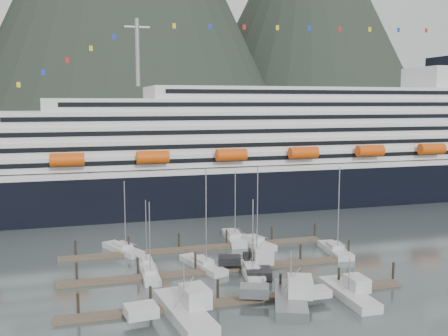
{
  "coord_description": "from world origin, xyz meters",
  "views": [
    {
      "loc": [
        -26.18,
        -73.68,
        26.51
      ],
      "look_at": [
        1.95,
        22.0,
        13.91
      ],
      "focal_mm": 42.0,
      "sensor_mm": 36.0,
      "label": 1
    }
  ],
  "objects_px": {
    "sailboat_a": "(146,264)",
    "sailboat_g": "(234,238)",
    "sailboat_h": "(335,251)",
    "trawler_c": "(348,293)",
    "sailboat_e": "(123,250)",
    "cruise_ship": "(290,156)",
    "trawler_a": "(183,310)",
    "sailboat_d": "(203,265)",
    "sailboat_f": "(254,243)",
    "trawler_e": "(256,264)",
    "trawler_b": "(289,298)",
    "sailboat_b": "(150,275)",
    "sailboat_c": "(251,272)"
  },
  "relations": [
    {
      "from": "sailboat_b",
      "to": "sailboat_d",
      "type": "xyz_separation_m",
      "value": [
        8.86,
        2.21,
        0.04
      ]
    },
    {
      "from": "sailboat_e",
      "to": "trawler_e",
      "type": "relative_size",
      "value": 1.12
    },
    {
      "from": "sailboat_a",
      "to": "sailboat_g",
      "type": "distance_m",
      "value": 21.54
    },
    {
      "from": "sailboat_f",
      "to": "trawler_e",
      "type": "relative_size",
      "value": 1.32
    },
    {
      "from": "sailboat_a",
      "to": "sailboat_h",
      "type": "height_order",
      "value": "sailboat_h"
    },
    {
      "from": "sailboat_e",
      "to": "trawler_e",
      "type": "bearing_deg",
      "value": -154.88
    },
    {
      "from": "cruise_ship",
      "to": "sailboat_e",
      "type": "relative_size",
      "value": 15.73
    },
    {
      "from": "sailboat_h",
      "to": "trawler_c",
      "type": "height_order",
      "value": "sailboat_h"
    },
    {
      "from": "sailboat_f",
      "to": "sailboat_g",
      "type": "height_order",
      "value": "sailboat_f"
    },
    {
      "from": "sailboat_d",
      "to": "trawler_e",
      "type": "distance_m",
      "value": 8.57
    },
    {
      "from": "sailboat_e",
      "to": "sailboat_h",
      "type": "height_order",
      "value": "sailboat_h"
    },
    {
      "from": "trawler_e",
      "to": "trawler_a",
      "type": "bearing_deg",
      "value": 150.02
    },
    {
      "from": "cruise_ship",
      "to": "sailboat_c",
      "type": "relative_size",
      "value": 16.88
    },
    {
      "from": "sailboat_h",
      "to": "sailboat_d",
      "type": "bearing_deg",
      "value": 100.18
    },
    {
      "from": "sailboat_a",
      "to": "sailboat_e",
      "type": "bearing_deg",
      "value": 18.91
    },
    {
      "from": "sailboat_c",
      "to": "trawler_b",
      "type": "height_order",
      "value": "sailboat_c"
    },
    {
      "from": "sailboat_h",
      "to": "trawler_b",
      "type": "relative_size",
      "value": 1.23
    },
    {
      "from": "cruise_ship",
      "to": "trawler_c",
      "type": "bearing_deg",
      "value": -107.07
    },
    {
      "from": "sailboat_c",
      "to": "trawler_b",
      "type": "bearing_deg",
      "value": -168.1
    },
    {
      "from": "sailboat_b",
      "to": "sailboat_e",
      "type": "xyz_separation_m",
      "value": [
        -2.63,
        14.87,
        0.02
      ]
    },
    {
      "from": "sailboat_c",
      "to": "sailboat_h",
      "type": "distance_m",
      "value": 19.23
    },
    {
      "from": "sailboat_a",
      "to": "trawler_e",
      "type": "xyz_separation_m",
      "value": [
        16.41,
        -6.86,
        0.54
      ]
    },
    {
      "from": "trawler_b",
      "to": "trawler_e",
      "type": "xyz_separation_m",
      "value": [
        0.69,
        14.81,
        -0.06
      ]
    },
    {
      "from": "sailboat_g",
      "to": "sailboat_b",
      "type": "bearing_deg",
      "value": 138.83
    },
    {
      "from": "cruise_ship",
      "to": "sailboat_h",
      "type": "distance_m",
      "value": 50.85
    },
    {
      "from": "sailboat_h",
      "to": "sailboat_f",
      "type": "bearing_deg",
      "value": 61.74
    },
    {
      "from": "sailboat_e",
      "to": "trawler_a",
      "type": "distance_m",
      "value": 31.4
    },
    {
      "from": "cruise_ship",
      "to": "trawler_e",
      "type": "height_order",
      "value": "cruise_ship"
    },
    {
      "from": "sailboat_e",
      "to": "sailboat_g",
      "type": "relative_size",
      "value": 0.95
    },
    {
      "from": "sailboat_b",
      "to": "trawler_b",
      "type": "xyz_separation_m",
      "value": [
        15.95,
        -16.16,
        0.59
      ]
    },
    {
      "from": "cruise_ship",
      "to": "sailboat_b",
      "type": "bearing_deg",
      "value": -131.31
    },
    {
      "from": "sailboat_e",
      "to": "cruise_ship",
      "type": "bearing_deg",
      "value": -77.34
    },
    {
      "from": "cruise_ship",
      "to": "sailboat_d",
      "type": "distance_m",
      "value": 62.47
    },
    {
      "from": "sailboat_d",
      "to": "trawler_b",
      "type": "xyz_separation_m",
      "value": [
        7.09,
        -18.37,
        0.55
      ]
    },
    {
      "from": "cruise_ship",
      "to": "sailboat_e",
      "type": "distance_m",
      "value": 61.51
    },
    {
      "from": "sailboat_b",
      "to": "sailboat_h",
      "type": "relative_size",
      "value": 0.77
    },
    {
      "from": "sailboat_d",
      "to": "sailboat_e",
      "type": "bearing_deg",
      "value": 25.61
    },
    {
      "from": "cruise_ship",
      "to": "sailboat_a",
      "type": "xyz_separation_m",
      "value": [
        -45.11,
        -46.08,
        -11.65
      ]
    },
    {
      "from": "trawler_a",
      "to": "trawler_e",
      "type": "height_order",
      "value": "trawler_a"
    },
    {
      "from": "sailboat_f",
      "to": "sailboat_a",
      "type": "bearing_deg",
      "value": 91.34
    },
    {
      "from": "sailboat_f",
      "to": "trawler_e",
      "type": "xyz_separation_m",
      "value": [
        -4.51,
        -13.52,
        0.47
      ]
    },
    {
      "from": "sailboat_e",
      "to": "trawler_a",
      "type": "bearing_deg",
      "value": 163.18
    },
    {
      "from": "sailboat_a",
      "to": "trawler_b",
      "type": "bearing_deg",
      "value": -142.1
    },
    {
      "from": "sailboat_c",
      "to": "trawler_a",
      "type": "height_order",
      "value": "sailboat_c"
    },
    {
      "from": "sailboat_f",
      "to": "trawler_c",
      "type": "xyz_separation_m",
      "value": [
        3.37,
        -28.39,
        0.36
      ]
    },
    {
      "from": "cruise_ship",
      "to": "trawler_a",
      "type": "bearing_deg",
      "value": -122.74
    },
    {
      "from": "sailboat_f",
      "to": "trawler_b",
      "type": "distance_m",
      "value": 28.81
    },
    {
      "from": "sailboat_b",
      "to": "sailboat_d",
      "type": "distance_m",
      "value": 9.13
    },
    {
      "from": "sailboat_b",
      "to": "trawler_a",
      "type": "relative_size",
      "value": 0.84
    },
    {
      "from": "sailboat_a",
      "to": "trawler_e",
      "type": "height_order",
      "value": "sailboat_a"
    }
  ]
}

